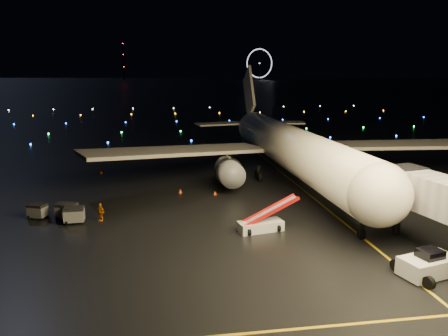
{
  "coord_description": "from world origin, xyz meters",
  "views": [
    {
      "loc": [
        -6.27,
        -32.24,
        14.95
      ],
      "look_at": [
        0.46,
        12.0,
        5.0
      ],
      "focal_mm": 35.0,
      "sensor_mm": 36.0,
      "label": 1
    }
  ],
  "objects_px": {
    "airliner": "(284,122)",
    "baggage_cart_1": "(38,211)",
    "crew_c": "(100,212)",
    "pushback_tug": "(429,263)",
    "belt_loader": "(261,216)",
    "baggage_cart_0": "(74,215)",
    "baggage_cart_2": "(67,211)"
  },
  "relations": [
    {
      "from": "airliner",
      "to": "pushback_tug",
      "type": "distance_m",
      "value": 32.87
    },
    {
      "from": "airliner",
      "to": "crew_c",
      "type": "relative_size",
      "value": 29.8
    },
    {
      "from": "pushback_tug",
      "to": "crew_c",
      "type": "bearing_deg",
      "value": 133.33
    },
    {
      "from": "crew_c",
      "to": "baggage_cart_0",
      "type": "relative_size",
      "value": 0.98
    },
    {
      "from": "airliner",
      "to": "baggage_cart_1",
      "type": "xyz_separation_m",
      "value": [
        -30.31,
        -13.9,
        -7.23
      ]
    },
    {
      "from": "baggage_cart_1",
      "to": "baggage_cart_0",
      "type": "bearing_deg",
      "value": -4.85
    },
    {
      "from": "airliner",
      "to": "crew_c",
      "type": "bearing_deg",
      "value": -147.25
    },
    {
      "from": "airliner",
      "to": "crew_c",
      "type": "distance_m",
      "value": 29.34
    },
    {
      "from": "belt_loader",
      "to": "baggage_cart_0",
      "type": "distance_m",
      "value": 18.71
    },
    {
      "from": "airliner",
      "to": "belt_loader",
      "type": "bearing_deg",
      "value": -112.31
    },
    {
      "from": "crew_c",
      "to": "baggage_cart_1",
      "type": "xyz_separation_m",
      "value": [
        -6.59,
        1.87,
        -0.19
      ]
    },
    {
      "from": "crew_c",
      "to": "baggage_cart_2",
      "type": "height_order",
      "value": "crew_c"
    },
    {
      "from": "pushback_tug",
      "to": "baggage_cart_2",
      "type": "xyz_separation_m",
      "value": [
        -29.21,
        17.33,
        -0.19
      ]
    },
    {
      "from": "airliner",
      "to": "pushback_tug",
      "type": "relative_size",
      "value": 12.94
    },
    {
      "from": "pushback_tug",
      "to": "baggage_cart_2",
      "type": "distance_m",
      "value": 33.96
    },
    {
      "from": "baggage_cart_1",
      "to": "baggage_cart_2",
      "type": "xyz_separation_m",
      "value": [
        3.09,
        -0.83,
        0.09
      ]
    },
    {
      "from": "airliner",
      "to": "baggage_cart_1",
      "type": "bearing_deg",
      "value": -156.23
    },
    {
      "from": "airliner",
      "to": "baggage_cart_2",
      "type": "relative_size",
      "value": 28.41
    },
    {
      "from": "pushback_tug",
      "to": "belt_loader",
      "type": "distance_m",
      "value": 15.06
    },
    {
      "from": "baggage_cart_1",
      "to": "baggage_cart_2",
      "type": "bearing_deg",
      "value": 7.43
    },
    {
      "from": "belt_loader",
      "to": "baggage_cart_1",
      "type": "distance_m",
      "value": 23.19
    },
    {
      "from": "pushback_tug",
      "to": "baggage_cart_0",
      "type": "distance_m",
      "value": 32.5
    },
    {
      "from": "pushback_tug",
      "to": "baggage_cart_1",
      "type": "relative_size",
      "value": 2.45
    },
    {
      "from": "baggage_cart_0",
      "to": "baggage_cart_1",
      "type": "distance_m",
      "value": 4.56
    },
    {
      "from": "crew_c",
      "to": "baggage_cart_0",
      "type": "height_order",
      "value": "crew_c"
    },
    {
      "from": "pushback_tug",
      "to": "belt_loader",
      "type": "xyz_separation_m",
      "value": [
        -10.24,
        11.04,
        0.49
      ]
    },
    {
      "from": "baggage_cart_0",
      "to": "baggage_cart_2",
      "type": "height_order",
      "value": "baggage_cart_2"
    },
    {
      "from": "crew_c",
      "to": "baggage_cart_1",
      "type": "relative_size",
      "value": 1.06
    },
    {
      "from": "belt_loader",
      "to": "baggage_cart_0",
      "type": "xyz_separation_m",
      "value": [
        -18.01,
        5.03,
        -0.7
      ]
    },
    {
      "from": "crew_c",
      "to": "pushback_tug",
      "type": "bearing_deg",
      "value": 10.97
    },
    {
      "from": "pushback_tug",
      "to": "baggage_cart_2",
      "type": "bearing_deg",
      "value": 135.02
    },
    {
      "from": "belt_loader",
      "to": "baggage_cart_2",
      "type": "distance_m",
      "value": 20.0
    }
  ]
}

